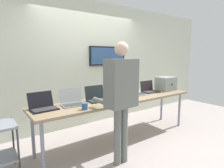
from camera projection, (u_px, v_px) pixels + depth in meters
ground at (120, 140)px, 3.60m from camera, size 8.00×8.00×0.04m
back_wall at (90, 64)px, 4.29m from camera, size 8.00×0.11×2.78m
workbench at (120, 101)px, 3.48m from camera, size 3.21×0.70×0.79m
equipment_box at (166, 84)px, 4.27m from camera, size 0.41×0.33×0.31m
laptop_station_0 at (43, 106)px, 2.76m from camera, size 0.38×0.34×0.25m
laptop_station_1 at (73, 101)px, 3.01m from camera, size 0.39×0.32×0.26m
laptop_station_2 at (97, 97)px, 3.30m from camera, size 0.37×0.28×0.26m
laptop_station_3 at (116, 94)px, 3.58m from camera, size 0.33×0.35×0.24m
laptop_station_4 at (135, 92)px, 3.83m from camera, size 0.40×0.41×0.25m
laptop_station_5 at (149, 89)px, 4.09m from camera, size 0.37×0.26×0.24m
person at (121, 92)px, 2.65m from camera, size 0.45×0.59×1.76m
coffee_mug at (85, 106)px, 2.76m from camera, size 0.09×0.09×0.10m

